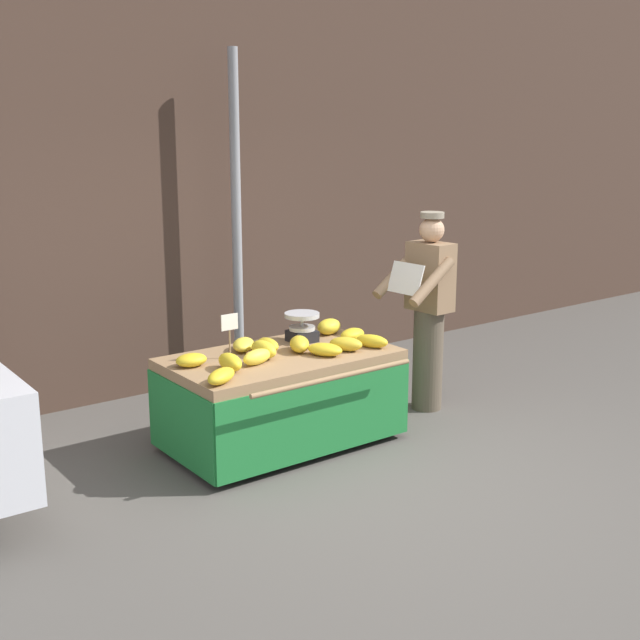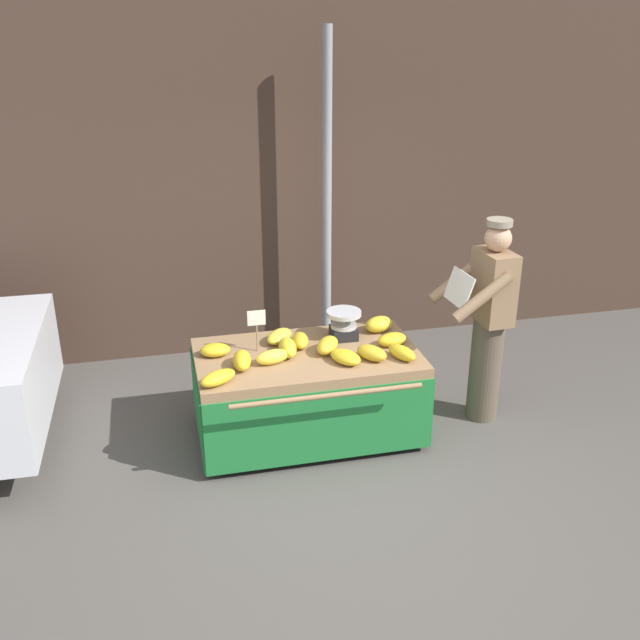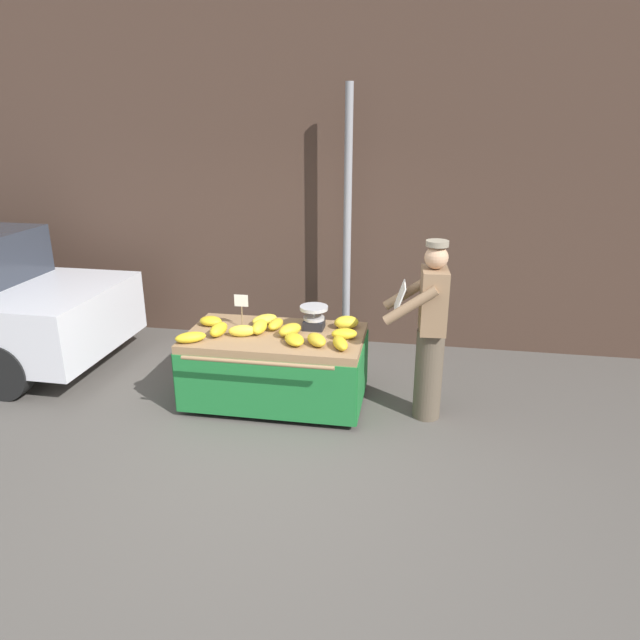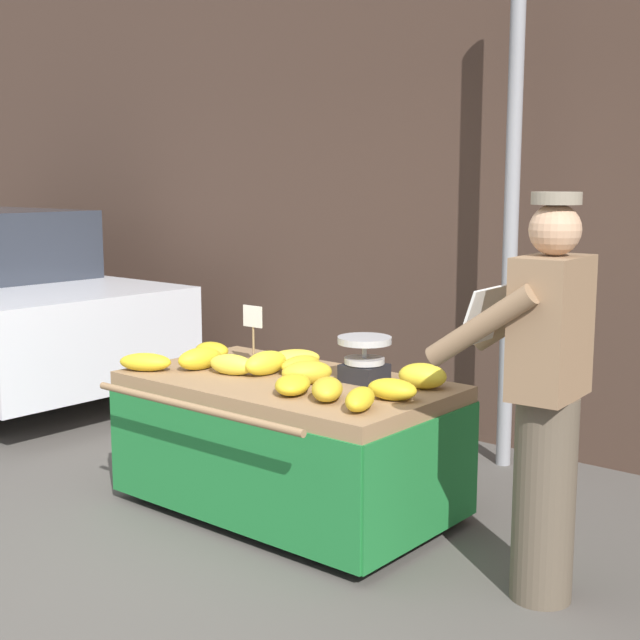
{
  "view_description": "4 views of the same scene",
  "coord_description": "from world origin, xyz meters",
  "px_view_note": "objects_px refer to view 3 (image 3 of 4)",
  "views": [
    {
      "loc": [
        -3.57,
        -3.96,
        2.43
      ],
      "look_at": [
        0.2,
        1.08,
        0.94
      ],
      "focal_mm": 46.6,
      "sensor_mm": 36.0,
      "label": 1
    },
    {
      "loc": [
        -1.25,
        -3.86,
        3.14
      ],
      "look_at": [
        -0.1,
        0.96,
        1.04
      ],
      "focal_mm": 40.46,
      "sensor_mm": 36.0,
      "label": 2
    },
    {
      "loc": [
        1.17,
        -4.07,
        2.75
      ],
      "look_at": [
        0.3,
        0.92,
        0.95
      ],
      "focal_mm": 32.61,
      "sensor_mm": 36.0,
      "label": 3
    },
    {
      "loc": [
        2.85,
        -2.31,
        1.76
      ],
      "look_at": [
        0.17,
        0.92,
        1.09
      ],
      "focal_mm": 49.64,
      "sensor_mm": 36.0,
      "label": 4
    }
  ],
  "objects_px": {
    "street_pole": "(347,226)",
    "banana_bunch_9": "(290,330)",
    "banana_cart": "(275,353)",
    "banana_bunch_1": "(260,327)",
    "banana_bunch_12": "(294,339)",
    "banana_bunch_7": "(344,334)",
    "banana_bunch_0": "(317,340)",
    "banana_bunch_10": "(265,319)",
    "banana_bunch_4": "(346,322)",
    "banana_bunch_3": "(276,324)",
    "banana_bunch_11": "(340,343)",
    "banana_bunch_6": "(191,337)",
    "price_sign": "(241,304)",
    "weighing_scale": "(314,317)",
    "banana_bunch_2": "(242,331)",
    "vendor_person": "(430,331)",
    "banana_bunch_8": "(211,321)",
    "banana_bunch_5": "(219,329)"
  },
  "relations": [
    {
      "from": "banana_cart",
      "to": "banana_bunch_1",
      "type": "distance_m",
      "value": 0.31
    },
    {
      "from": "street_pole",
      "to": "banana_bunch_9",
      "type": "xyz_separation_m",
      "value": [
        -0.35,
        -1.47,
        -0.75
      ]
    },
    {
      "from": "banana_bunch_4",
      "to": "banana_bunch_7",
      "type": "bearing_deg",
      "value": -86.61
    },
    {
      "from": "banana_bunch_8",
      "to": "vendor_person",
      "type": "relative_size",
      "value": 0.13
    },
    {
      "from": "banana_bunch_5",
      "to": "banana_bunch_10",
      "type": "xyz_separation_m",
      "value": [
        0.35,
        0.39,
        -0.01
      ]
    },
    {
      "from": "banana_bunch_6",
      "to": "banana_bunch_11",
      "type": "distance_m",
      "value": 1.41
    },
    {
      "from": "banana_bunch_7",
      "to": "banana_bunch_10",
      "type": "distance_m",
      "value": 0.9
    },
    {
      "from": "banana_bunch_2",
      "to": "price_sign",
      "type": "bearing_deg",
      "value": 107.51
    },
    {
      "from": "banana_bunch_0",
      "to": "banana_bunch_3",
      "type": "xyz_separation_m",
      "value": [
        -0.48,
        0.36,
        -0.0
      ]
    },
    {
      "from": "banana_bunch_4",
      "to": "vendor_person",
      "type": "xyz_separation_m",
      "value": [
        0.81,
        -0.33,
        0.08
      ]
    },
    {
      "from": "banana_bunch_7",
      "to": "banana_bunch_9",
      "type": "height_order",
      "value": "banana_bunch_9"
    },
    {
      "from": "banana_bunch_0",
      "to": "banana_bunch_5",
      "type": "distance_m",
      "value": 0.98
    },
    {
      "from": "street_pole",
      "to": "banana_bunch_9",
      "type": "relative_size",
      "value": 11.53
    },
    {
      "from": "weighing_scale",
      "to": "banana_bunch_9",
      "type": "distance_m",
      "value": 0.31
    },
    {
      "from": "banana_bunch_10",
      "to": "banana_cart",
      "type": "bearing_deg",
      "value": -56.39
    },
    {
      "from": "weighing_scale",
      "to": "banana_bunch_2",
      "type": "distance_m",
      "value": 0.72
    },
    {
      "from": "price_sign",
      "to": "weighing_scale",
      "type": "bearing_deg",
      "value": 6.7
    },
    {
      "from": "banana_bunch_12",
      "to": "banana_bunch_7",
      "type": "bearing_deg",
      "value": 26.03
    },
    {
      "from": "banana_bunch_8",
      "to": "vendor_person",
      "type": "distance_m",
      "value": 2.18
    },
    {
      "from": "banana_cart",
      "to": "banana_bunch_8",
      "type": "xyz_separation_m",
      "value": [
        -0.7,
        0.12,
        0.25
      ]
    },
    {
      "from": "banana_bunch_6",
      "to": "banana_bunch_7",
      "type": "bearing_deg",
      "value": 13.4
    },
    {
      "from": "banana_cart",
      "to": "banana_bunch_0",
      "type": "distance_m",
      "value": 0.57
    },
    {
      "from": "banana_bunch_9",
      "to": "banana_bunch_5",
      "type": "bearing_deg",
      "value": -170.7
    },
    {
      "from": "banana_bunch_7",
      "to": "banana_bunch_9",
      "type": "xyz_separation_m",
      "value": [
        -0.53,
        -0.01,
        0.01
      ]
    },
    {
      "from": "price_sign",
      "to": "banana_bunch_4",
      "type": "height_order",
      "value": "price_sign"
    },
    {
      "from": "banana_cart",
      "to": "banana_bunch_3",
      "type": "bearing_deg",
      "value": 99.83
    },
    {
      "from": "banana_bunch_12",
      "to": "vendor_person",
      "type": "bearing_deg",
      "value": 7.97
    },
    {
      "from": "banana_bunch_3",
      "to": "banana_bunch_5",
      "type": "distance_m",
      "value": 0.57
    },
    {
      "from": "banana_bunch_4",
      "to": "banana_bunch_6",
      "type": "xyz_separation_m",
      "value": [
        -1.39,
        -0.62,
        -0.01
      ]
    },
    {
      "from": "banana_bunch_0",
      "to": "banana_bunch_7",
      "type": "xyz_separation_m",
      "value": [
        0.23,
        0.2,
        -0.0
      ]
    },
    {
      "from": "banana_bunch_0",
      "to": "banana_bunch_11",
      "type": "height_order",
      "value": "banana_bunch_0"
    },
    {
      "from": "street_pole",
      "to": "banana_bunch_7",
      "type": "height_order",
      "value": "street_pole"
    },
    {
      "from": "weighing_scale",
      "to": "banana_bunch_7",
      "type": "xyz_separation_m",
      "value": [
        0.34,
        -0.23,
        -0.07
      ]
    },
    {
      "from": "banana_cart",
      "to": "banana_bunch_11",
      "type": "height_order",
      "value": "banana_bunch_11"
    },
    {
      "from": "street_pole",
      "to": "banana_cart",
      "type": "height_order",
      "value": "street_pole"
    },
    {
      "from": "banana_bunch_0",
      "to": "banana_bunch_10",
      "type": "height_order",
      "value": "banana_bunch_0"
    },
    {
      "from": "banana_bunch_0",
      "to": "banana_bunch_4",
      "type": "height_order",
      "value": "banana_bunch_4"
    },
    {
      "from": "vendor_person",
      "to": "banana_bunch_1",
      "type": "bearing_deg",
      "value": 177.92
    },
    {
      "from": "weighing_scale",
      "to": "banana_bunch_0",
      "type": "distance_m",
      "value": 0.45
    },
    {
      "from": "weighing_scale",
      "to": "banana_bunch_7",
      "type": "bearing_deg",
      "value": -34.11
    },
    {
      "from": "street_pole",
      "to": "weighing_scale",
      "type": "bearing_deg",
      "value": -97.44
    },
    {
      "from": "banana_bunch_2",
      "to": "banana_bunch_8",
      "type": "height_order",
      "value": "banana_bunch_2"
    },
    {
      "from": "banana_bunch_4",
      "to": "banana_bunch_10",
      "type": "height_order",
      "value": "banana_bunch_4"
    },
    {
      "from": "street_pole",
      "to": "banana_bunch_4",
      "type": "distance_m",
      "value": 1.41
    },
    {
      "from": "weighing_scale",
      "to": "banana_bunch_11",
      "type": "height_order",
      "value": "weighing_scale"
    },
    {
      "from": "banana_bunch_1",
      "to": "banana_bunch_12",
      "type": "xyz_separation_m",
      "value": [
        0.4,
        -0.23,
        -0.02
      ]
    },
    {
      "from": "street_pole",
      "to": "banana_bunch_0",
      "type": "relative_size",
      "value": 11.81
    },
    {
      "from": "banana_cart",
      "to": "vendor_person",
      "type": "relative_size",
      "value": 1.02
    },
    {
      "from": "banana_bunch_2",
      "to": "banana_bunch_8",
      "type": "relative_size",
      "value": 1.14
    },
    {
      "from": "banana_bunch_4",
      "to": "banana_bunch_5",
      "type": "distance_m",
      "value": 1.26
    }
  ]
}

